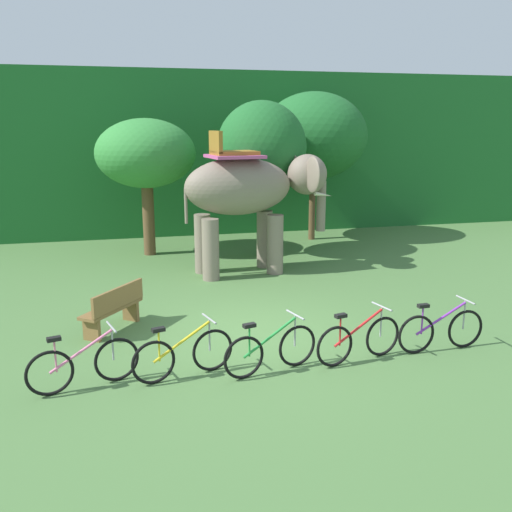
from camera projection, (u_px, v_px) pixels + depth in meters
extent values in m
plane|color=#4C753D|center=(254.00, 334.00, 10.67)|extent=(80.00, 80.00, 0.00)
cube|color=#1E6028|center=(179.00, 151.00, 22.27)|extent=(36.00, 6.00, 5.79)
cylinder|color=brown|center=(149.00, 220.00, 16.98)|extent=(0.36, 0.36, 2.17)
ellipsoid|color=#338438|center=(146.00, 153.00, 16.51)|extent=(2.98, 2.98, 2.05)
cylinder|color=brown|center=(261.00, 223.00, 16.80)|extent=(0.24, 0.24, 2.05)
ellipsoid|color=#1E6028|center=(262.00, 148.00, 16.28)|extent=(2.64, 2.64, 2.71)
cylinder|color=brown|center=(312.00, 207.00, 19.24)|extent=(0.22, 0.22, 2.25)
ellipsoid|color=#1E6028|center=(314.00, 136.00, 18.68)|extent=(3.58, 3.58, 2.91)
ellipsoid|color=gray|center=(238.00, 186.00, 14.54)|extent=(3.05, 1.75, 1.50)
cylinder|color=gray|center=(265.00, 239.00, 15.56)|extent=(0.44, 0.44, 1.60)
cylinder|color=gray|center=(275.00, 244.00, 14.86)|extent=(0.44, 0.44, 1.60)
cylinder|color=gray|center=(203.00, 244.00, 14.94)|extent=(0.44, 0.44, 1.60)
cylinder|color=gray|center=(211.00, 250.00, 14.24)|extent=(0.44, 0.44, 1.60)
ellipsoid|color=gray|center=(307.00, 174.00, 15.17)|extent=(1.22, 1.13, 1.10)
ellipsoid|color=gray|center=(293.00, 171.00, 15.67)|extent=(0.26, 0.85, 0.96)
ellipsoid|color=gray|center=(312.00, 175.00, 14.54)|extent=(0.26, 0.85, 0.96)
cylinder|color=gray|center=(321.00, 206.00, 15.53)|extent=(0.26, 0.26, 1.40)
cone|color=beige|center=(316.00, 193.00, 15.64)|extent=(0.57, 0.19, 0.21)
cone|color=beige|center=(323.00, 195.00, 15.24)|extent=(0.57, 0.19, 0.21)
cube|color=#BF4C8C|center=(234.00, 156.00, 14.32)|extent=(1.46, 1.48, 0.08)
cube|color=olive|center=(234.00, 153.00, 14.30)|extent=(1.20, 1.03, 0.10)
cube|color=olive|center=(216.00, 142.00, 14.07)|extent=(0.21, 0.91, 0.56)
cylinder|color=gray|center=(186.00, 206.00, 14.15)|extent=(0.08, 0.08, 0.90)
torus|color=black|center=(50.00, 373.00, 8.17)|extent=(0.70, 0.24, 0.71)
torus|color=black|center=(117.00, 360.00, 8.65)|extent=(0.70, 0.24, 0.71)
cylinder|color=pink|center=(81.00, 351.00, 8.34)|extent=(0.95, 0.31, 0.54)
cylinder|color=pink|center=(55.00, 356.00, 8.16)|extent=(0.03, 0.03, 0.52)
cube|color=black|center=(54.00, 339.00, 8.10)|extent=(0.22, 0.15, 0.06)
cylinder|color=#9E9EA3|center=(113.00, 343.00, 8.56)|extent=(0.03, 0.03, 0.55)
cylinder|color=#9E9EA3|center=(111.00, 327.00, 8.50)|extent=(0.17, 0.51, 0.03)
torus|color=black|center=(154.00, 362.00, 8.54)|extent=(0.70, 0.24, 0.71)
torus|color=black|center=(213.00, 350.00, 9.01)|extent=(0.70, 0.24, 0.71)
cylinder|color=yellow|center=(182.00, 342.00, 8.71)|extent=(0.95, 0.30, 0.54)
cylinder|color=yellow|center=(159.00, 346.00, 8.53)|extent=(0.03, 0.03, 0.52)
cube|color=black|center=(158.00, 330.00, 8.47)|extent=(0.22, 0.15, 0.06)
cylinder|color=#9E9EA3|center=(209.00, 334.00, 8.93)|extent=(0.03, 0.03, 0.55)
cylinder|color=#9E9EA3|center=(209.00, 319.00, 8.86)|extent=(0.17, 0.51, 0.03)
torus|color=black|center=(244.00, 358.00, 8.72)|extent=(0.70, 0.23, 0.71)
torus|color=black|center=(297.00, 346.00, 9.19)|extent=(0.70, 0.23, 0.71)
cylinder|color=green|center=(270.00, 337.00, 8.89)|extent=(0.95, 0.30, 0.54)
cylinder|color=green|center=(249.00, 341.00, 8.71)|extent=(0.03, 0.03, 0.52)
cube|color=black|center=(249.00, 325.00, 8.65)|extent=(0.22, 0.15, 0.06)
cylinder|color=#9E9EA3|center=(295.00, 330.00, 9.10)|extent=(0.03, 0.03, 0.55)
cylinder|color=#9E9EA3|center=(295.00, 315.00, 9.04)|extent=(0.17, 0.51, 0.03)
torus|color=black|center=(335.00, 346.00, 9.16)|extent=(0.70, 0.21, 0.71)
torus|color=black|center=(382.00, 336.00, 9.60)|extent=(0.70, 0.21, 0.71)
cylinder|color=red|center=(359.00, 328.00, 9.31)|extent=(0.95, 0.27, 0.54)
cylinder|color=red|center=(340.00, 331.00, 9.14)|extent=(0.03, 0.03, 0.52)
cube|color=black|center=(341.00, 316.00, 9.08)|extent=(0.22, 0.14, 0.06)
cylinder|color=#9E9EA3|center=(381.00, 321.00, 9.51)|extent=(0.03, 0.03, 0.55)
cylinder|color=#9E9EA3|center=(382.00, 307.00, 9.45)|extent=(0.15, 0.51, 0.03)
torus|color=black|center=(416.00, 335.00, 9.68)|extent=(0.71, 0.08, 0.71)
torus|color=black|center=(465.00, 329.00, 9.95)|extent=(0.71, 0.08, 0.71)
cylinder|color=purple|center=(441.00, 318.00, 9.75)|extent=(0.97, 0.09, 0.54)
cylinder|color=purple|center=(422.00, 320.00, 9.65)|extent=(0.03, 0.03, 0.52)
cube|color=black|center=(423.00, 306.00, 9.59)|extent=(0.20, 0.11, 0.06)
cylinder|color=#9E9EA3|center=(464.00, 314.00, 9.87)|extent=(0.03, 0.03, 0.55)
cylinder|color=#9E9EA3|center=(466.00, 300.00, 9.81)|extent=(0.06, 0.52, 0.03)
cube|color=brown|center=(111.00, 308.00, 10.77)|extent=(1.23, 1.44, 0.06)
cube|color=brown|center=(118.00, 298.00, 10.65)|extent=(0.96, 1.23, 0.40)
cube|color=brown|center=(92.00, 329.00, 10.29)|extent=(0.33, 0.28, 0.45)
cube|color=brown|center=(131.00, 310.00, 11.36)|extent=(0.33, 0.28, 0.45)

